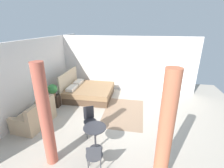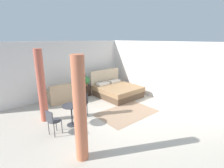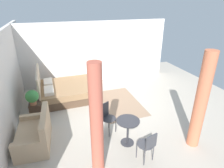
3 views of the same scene
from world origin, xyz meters
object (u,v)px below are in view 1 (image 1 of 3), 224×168
object	(u,v)px
bed	(88,92)
couch	(36,117)
potted_plant	(52,89)
cafe_chair_near_couch	(89,118)
vase	(56,91)
cafe_chair_near_window	(94,156)
balcony_table	(95,134)
nightstand	(56,100)

from	to	relation	value
bed	couch	world-z (taller)	bed
potted_plant	cafe_chair_near_couch	world-z (taller)	potted_plant
couch	vase	size ratio (longest dim) A/B	7.24
potted_plant	cafe_chair_near_window	world-z (taller)	potted_plant
bed	balcony_table	xyz separation A→B (m)	(-3.16, -1.25, 0.20)
nightstand	balcony_table	size ratio (longest dim) A/B	0.70
vase	cafe_chair_near_couch	world-z (taller)	cafe_chair_near_couch
vase	bed	bearing A→B (deg)	-50.58
nightstand	potted_plant	xyz separation A→B (m)	(-0.10, 0.03, 0.52)
cafe_chair_near_window	bed	bearing A→B (deg)	20.42
nightstand	vase	size ratio (longest dim) A/B	2.63
potted_plant	vase	distance (m)	0.28
bed	cafe_chair_near_window	world-z (taller)	bed
bed	couch	bearing A→B (deg)	156.59
bed	cafe_chair_near_couch	xyz separation A→B (m)	(-2.50, -0.89, 0.24)
bed	cafe_chair_near_window	xyz separation A→B (m)	(-3.88, -1.45, 0.21)
couch	nightstand	xyz separation A→B (m)	(1.39, 0.03, -0.05)
vase	cafe_chair_near_window	size ratio (longest dim) A/B	0.23
nightstand	potted_plant	bearing A→B (deg)	163.19
vase	cafe_chair_near_couch	distance (m)	2.55
bed	vase	size ratio (longest dim) A/B	10.81
bed	potted_plant	xyz separation A→B (m)	(-1.12, 1.11, 0.48)
couch	cafe_chair_near_couch	distance (m)	1.95
bed	vase	distance (m)	1.45
balcony_table	cafe_chair_near_couch	distance (m)	0.76
balcony_table	cafe_chair_near_window	size ratio (longest dim) A/B	0.88
cafe_chair_near_window	cafe_chair_near_couch	bearing A→B (deg)	21.98
bed	cafe_chair_near_couch	bearing A→B (deg)	-160.45
couch	balcony_table	distance (m)	2.43
couch	balcony_table	world-z (taller)	couch
bed	nightstand	bearing A→B (deg)	133.42
potted_plant	bed	bearing A→B (deg)	-44.69
vase	balcony_table	world-z (taller)	balcony_table
cafe_chair_near_window	cafe_chair_near_couch	distance (m)	1.49
couch	balcony_table	bearing A→B (deg)	-107.98
nightstand	cafe_chair_near_window	xyz separation A→B (m)	(-2.86, -2.52, 0.25)
couch	nightstand	bearing A→B (deg)	1.31
bed	balcony_table	world-z (taller)	bed
potted_plant	cafe_chair_near_window	size ratio (longest dim) A/B	0.60
cafe_chair_near_window	cafe_chair_near_couch	xyz separation A→B (m)	(1.38, 0.56, 0.04)
bed	couch	size ratio (longest dim) A/B	1.49
vase	cafe_chair_near_couch	xyz separation A→B (m)	(-1.60, -1.98, -0.06)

